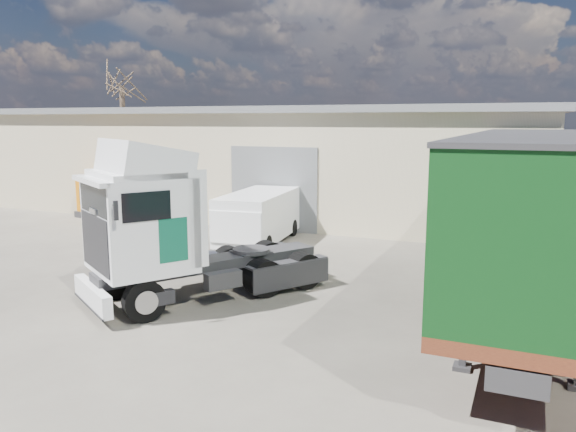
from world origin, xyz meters
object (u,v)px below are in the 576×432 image
at_px(box_trailer, 530,204).
at_px(panel_van, 257,218).
at_px(tractor_unit, 171,234).
at_px(bare_tree, 121,72).
at_px(orange_skip, 111,200).

relative_size(box_trailer, panel_van, 2.66).
bearing_deg(tractor_unit, panel_van, 131.08).
relative_size(bare_tree, box_trailer, 0.73).
bearing_deg(orange_skip, panel_van, -2.92).
bearing_deg(bare_tree, panel_van, -37.53).
bearing_deg(bare_tree, tractor_unit, -48.41).
bearing_deg(box_trailer, bare_tree, 147.69).
height_order(bare_tree, panel_van, bare_tree).
relative_size(tractor_unit, box_trailer, 0.49).
bearing_deg(panel_van, orange_skip, 158.47).
xyz_separation_m(bare_tree, box_trailer, (26.06, -16.80, -5.24)).
distance_m(bare_tree, orange_skip, 14.43).
bearing_deg(panel_van, box_trailer, -29.58).
bearing_deg(bare_tree, box_trailer, -32.81).
bearing_deg(orange_skip, tractor_unit, -30.96).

